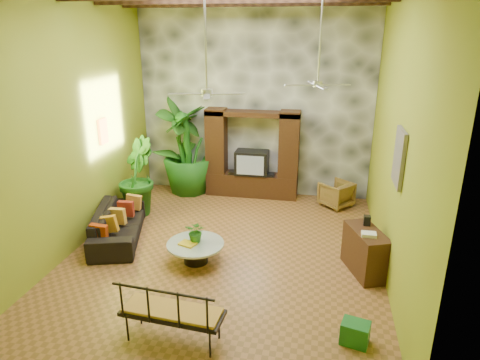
% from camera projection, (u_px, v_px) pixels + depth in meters
% --- Properties ---
extents(ground, '(7.00, 7.00, 0.00)m').
position_uv_depth(ground, '(226.00, 251.00, 8.57)').
color(ground, brown).
rests_on(ground, ground).
extents(back_wall, '(6.00, 0.02, 5.00)m').
position_uv_depth(back_wall, '(255.00, 99.00, 10.98)').
color(back_wall, olive).
rests_on(back_wall, ground).
extents(left_wall, '(0.02, 7.00, 5.00)m').
position_uv_depth(left_wall, '(74.00, 122.00, 8.28)').
color(left_wall, olive).
rests_on(left_wall, ground).
extents(right_wall, '(0.02, 7.00, 5.00)m').
position_uv_depth(right_wall, '(398.00, 136.00, 7.20)').
color(right_wall, olive).
rests_on(right_wall, ground).
extents(stone_accent_wall, '(5.98, 0.10, 4.98)m').
position_uv_depth(stone_accent_wall, '(255.00, 100.00, 10.92)').
color(stone_accent_wall, '#3F4247').
rests_on(stone_accent_wall, ground).
extents(entertainment_center, '(2.40, 0.55, 2.30)m').
position_uv_depth(entertainment_center, '(252.00, 161.00, 11.15)').
color(entertainment_center, '#341C0E').
rests_on(entertainment_center, ground).
extents(ceiling_fan_front, '(1.28, 1.28, 1.86)m').
position_uv_depth(ceiling_fan_front, '(207.00, 80.00, 7.10)').
color(ceiling_fan_front, silver).
rests_on(ceiling_fan_front, ceiling).
extents(ceiling_fan_back, '(1.28, 1.28, 1.86)m').
position_uv_depth(ceiling_fan_back, '(318.00, 73.00, 8.26)').
color(ceiling_fan_back, silver).
rests_on(ceiling_fan_back, ceiling).
extents(wall_art_mask, '(0.06, 0.32, 0.55)m').
position_uv_depth(wall_art_mask, '(103.00, 131.00, 9.33)').
color(wall_art_mask, gold).
rests_on(wall_art_mask, left_wall).
extents(wall_art_painting, '(0.06, 0.70, 0.90)m').
position_uv_depth(wall_art_painting, '(399.00, 158.00, 6.72)').
color(wall_art_painting, teal).
rests_on(wall_art_painting, right_wall).
extents(sofa, '(1.50, 2.42, 0.66)m').
position_uv_depth(sofa, '(118.00, 223.00, 9.03)').
color(sofa, black).
rests_on(sofa, ground).
extents(wicker_armchair, '(0.97, 0.97, 0.64)m').
position_uv_depth(wicker_armchair, '(336.00, 194.00, 10.67)').
color(wicker_armchair, brown).
rests_on(wicker_armchair, ground).
extents(tall_plant_a, '(1.44, 1.61, 2.54)m').
position_uv_depth(tall_plant_a, '(181.00, 145.00, 11.41)').
color(tall_plant_a, '#27631A').
rests_on(tall_plant_a, ground).
extents(tall_plant_b, '(1.13, 1.24, 1.84)m').
position_uv_depth(tall_plant_b, '(136.00, 177.00, 10.08)').
color(tall_plant_b, '#1C5716').
rests_on(tall_plant_b, ground).
extents(tall_plant_c, '(1.43, 1.43, 2.37)m').
position_uv_depth(tall_plant_c, '(188.00, 150.00, 11.33)').
color(tall_plant_c, '#1F631A').
rests_on(tall_plant_c, ground).
extents(coffee_table, '(1.09, 1.09, 0.40)m').
position_uv_depth(coffee_table, '(196.00, 250.00, 8.10)').
color(coffee_table, black).
rests_on(coffee_table, ground).
extents(centerpiece_plant, '(0.41, 0.37, 0.43)m').
position_uv_depth(centerpiece_plant, '(196.00, 232.00, 8.03)').
color(centerpiece_plant, '#2A6C1C').
rests_on(centerpiece_plant, coffee_table).
extents(yellow_tray, '(0.36, 0.31, 0.03)m').
position_uv_depth(yellow_tray, '(188.00, 244.00, 7.99)').
color(yellow_tray, '#F5F71A').
rests_on(yellow_tray, coffee_table).
extents(iron_bench, '(1.49, 0.64, 0.57)m').
position_uv_depth(iron_bench, '(170.00, 311.00, 5.89)').
color(iron_bench, black).
rests_on(iron_bench, ground).
extents(side_console, '(0.81, 1.13, 0.83)m').
position_uv_depth(side_console, '(365.00, 252.00, 7.72)').
color(side_console, '#311F0F').
rests_on(side_console, ground).
extents(green_bin, '(0.44, 0.37, 0.33)m').
position_uv_depth(green_bin, '(355.00, 333.00, 6.02)').
color(green_bin, '#1B661C').
rests_on(green_bin, ground).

